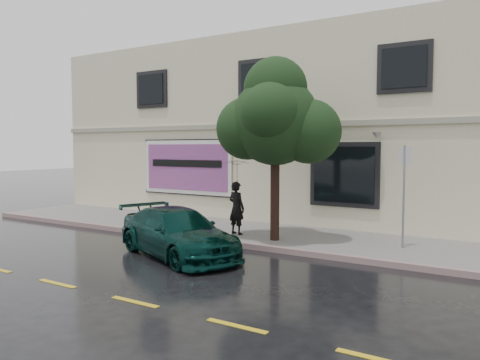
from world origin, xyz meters
The scene contains 12 objects.
ground centered at (0.00, 0.00, 0.00)m, with size 90.00×90.00×0.00m, color black.
sidewalk centered at (0.00, 3.25, 0.07)m, with size 20.00×3.50×0.15m, color gray.
curb centered at (0.00, 1.50, 0.07)m, with size 20.00×0.18×0.16m, color gray.
road_marking centered at (0.00, -3.50, 0.01)m, with size 19.00×0.12×0.01m, color gold.
building centered at (0.00, 9.00, 3.50)m, with size 20.00×8.12×7.00m.
billboard centered at (-3.20, 4.92, 2.05)m, with size 4.30×0.16×2.20m.
car centered at (0.55, -0.25, 0.62)m, with size 1.88×4.26×1.24m, color #072C27.
pedestrian centered at (0.65, 2.49, 0.97)m, with size 0.60×0.39×1.63m, color black.
umbrella centered at (0.65, 2.49, 2.11)m, with size 0.88×0.88×0.65m, color black.
street_tree centered at (2.06, 2.31, 3.55)m, with size 2.53×2.53×4.69m.
fire_hydrant centered at (-1.50, 1.80, 0.52)m, with size 0.32×0.30×0.77m.
sign_pole centered at (5.46, 3.18, 1.78)m, with size 0.34×0.07×2.73m.
Camera 1 is at (8.23, -9.62, 2.83)m, focal length 35.00 mm.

